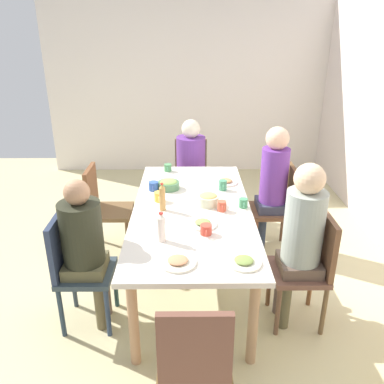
{
  "coord_description": "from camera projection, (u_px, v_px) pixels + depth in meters",
  "views": [
    {
      "loc": [
        3.05,
        -0.03,
        2.17
      ],
      "look_at": [
        0.0,
        0.0,
        0.87
      ],
      "focal_mm": 37.26,
      "sensor_mm": 36.0,
      "label": 1
    }
  ],
  "objects": [
    {
      "name": "ground_plane",
      "position": [
        192.0,
        279.0,
        3.66
      ],
      "size": [
        7.17,
        7.17,
        0.0
      ],
      "primitive_type": "plane",
      "color": "#C3B989"
    },
    {
      "name": "wall_left",
      "position": [
        190.0,
        86.0,
        5.95
      ],
      "size": [
        0.12,
        4.25,
        2.6
      ],
      "primitive_type": "cube",
      "color": "silver",
      "rests_on": "ground_plane"
    },
    {
      "name": "dining_table",
      "position": [
        192.0,
        216.0,
        3.4
      ],
      "size": [
        2.12,
        0.99,
        0.72
      ],
      "color": "beige",
      "rests_on": "ground_plane"
    },
    {
      "name": "chair_0",
      "position": [
        280.0,
        204.0,
        3.95
      ],
      "size": [
        0.4,
        0.4,
        0.9
      ],
      "color": "brown",
      "rests_on": "ground_plane"
    },
    {
      "name": "person_0",
      "position": [
        273.0,
        181.0,
        3.85
      ],
      "size": [
        0.3,
        0.3,
        1.3
      ],
      "color": "#283246",
      "rests_on": "ground_plane"
    },
    {
      "name": "chair_1",
      "position": [
        194.0,
        359.0,
        2.13
      ],
      "size": [
        0.4,
        0.4,
        0.9
      ],
      "color": "brown",
      "rests_on": "ground_plane"
    },
    {
      "name": "chair_2",
      "position": [
        103.0,
        205.0,
        3.93
      ],
      "size": [
        0.4,
        0.4,
        0.9
      ],
      "color": "brown",
      "rests_on": "ground_plane"
    },
    {
      "name": "chair_3",
      "position": [
        310.0,
        264.0,
        2.98
      ],
      "size": [
        0.4,
        0.4,
        0.9
      ],
      "color": "brown",
      "rests_on": "ground_plane"
    },
    {
      "name": "person_3",
      "position": [
        302.0,
        233.0,
        2.87
      ],
      "size": [
        0.3,
        0.3,
        1.3
      ],
      "color": "brown",
      "rests_on": "ground_plane"
    },
    {
      "name": "chair_4",
      "position": [
        75.0,
        265.0,
        2.96
      ],
      "size": [
        0.4,
        0.4,
        0.9
      ],
      "color": "#2E3C44",
      "rests_on": "ground_plane"
    },
    {
      "name": "person_4",
      "position": [
        84.0,
        242.0,
        2.88
      ],
      "size": [
        0.3,
        0.3,
        1.19
      ],
      "color": "brown",
      "rests_on": "ground_plane"
    },
    {
      "name": "chair_5",
      "position": [
        191.0,
        173.0,
        4.78
      ],
      "size": [
        0.4,
        0.4,
        0.9
      ],
      "color": "brown",
      "rests_on": "ground_plane"
    },
    {
      "name": "person_5",
      "position": [
        191.0,
        159.0,
        4.62
      ],
      "size": [
        0.33,
        0.33,
        1.18
      ],
      "color": "brown",
      "rests_on": "ground_plane"
    },
    {
      "name": "plate_0",
      "position": [
        203.0,
        224.0,
        3.09
      ],
      "size": [
        0.22,
        0.22,
        0.04
      ],
      "color": "white",
      "rests_on": "dining_table"
    },
    {
      "name": "plate_1",
      "position": [
        226.0,
        182.0,
        3.9
      ],
      "size": [
        0.23,
        0.23,
        0.04
      ],
      "color": "silver",
      "rests_on": "dining_table"
    },
    {
      "name": "plate_2",
      "position": [
        244.0,
        262.0,
        2.59
      ],
      "size": [
        0.23,
        0.23,
        0.04
      ],
      "color": "#ECE9CE",
      "rests_on": "dining_table"
    },
    {
      "name": "plate_3",
      "position": [
        178.0,
        262.0,
        2.59
      ],
      "size": [
        0.24,
        0.24,
        0.04
      ],
      "color": "#ECE6CE",
      "rests_on": "dining_table"
    },
    {
      "name": "bowl_0",
      "position": [
        169.0,
        184.0,
        3.75
      ],
      "size": [
        0.2,
        0.2,
        0.09
      ],
      "color": "#4D7C53",
      "rests_on": "dining_table"
    },
    {
      "name": "bowl_1",
      "position": [
        208.0,
        199.0,
        3.42
      ],
      "size": [
        0.19,
        0.19,
        0.1
      ],
      "color": "beige",
      "rests_on": "dining_table"
    },
    {
      "name": "cup_0",
      "position": [
        222.0,
        206.0,
        3.31
      ],
      "size": [
        0.11,
        0.08,
        0.09
      ],
      "color": "#CE553B",
      "rests_on": "dining_table"
    },
    {
      "name": "cup_1",
      "position": [
        168.0,
        168.0,
        4.2
      ],
      "size": [
        0.11,
        0.08,
        0.08
      ],
      "color": "#4E8F58",
      "rests_on": "dining_table"
    },
    {
      "name": "cup_2",
      "position": [
        159.0,
        197.0,
        3.49
      ],
      "size": [
        0.12,
        0.09,
        0.08
      ],
      "color": "yellow",
      "rests_on": "dining_table"
    },
    {
      "name": "cup_3",
      "position": [
        153.0,
        186.0,
        3.72
      ],
      "size": [
        0.13,
        0.09,
        0.08
      ],
      "color": "#3357A1",
      "rests_on": "dining_table"
    },
    {
      "name": "cup_4",
      "position": [
        223.0,
        185.0,
        3.72
      ],
      "size": [
        0.11,
        0.07,
        0.1
      ],
      "color": "#458B65",
      "rests_on": "dining_table"
    },
    {
      "name": "cup_5",
      "position": [
        206.0,
        230.0,
        2.94
      ],
      "size": [
        0.12,
        0.09,
        0.08
      ],
      "color": "#CC4433",
      "rests_on": "dining_table"
    },
    {
      "name": "cup_6",
      "position": [
        243.0,
        203.0,
        3.37
      ],
      "size": [
        0.11,
        0.07,
        0.08
      ],
      "color": "#438D5F",
      "rests_on": "dining_table"
    },
    {
      "name": "bottle_0",
      "position": [
        161.0,
        228.0,
        2.83
      ],
      "size": [
        0.06,
        0.06,
        0.23
      ],
      "color": "silver",
      "rests_on": "dining_table"
    },
    {
      "name": "bottle_1",
      "position": [
        162.0,
        197.0,
        3.3
      ],
      "size": [
        0.05,
        0.05,
        0.24
      ],
      "color": "tan",
      "rests_on": "dining_table"
    }
  ]
}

